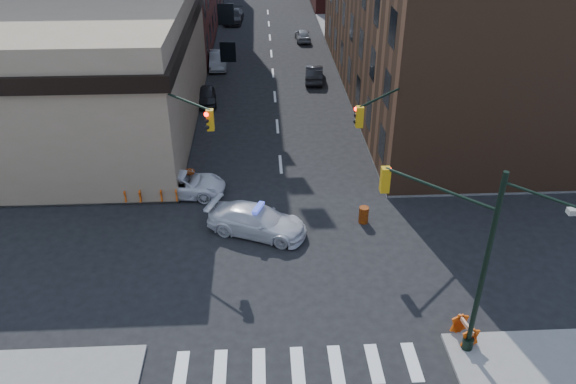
{
  "coord_description": "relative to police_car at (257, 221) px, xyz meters",
  "views": [
    {
      "loc": [
        -1.15,
        -22.0,
        16.93
      ],
      "look_at": [
        0.11,
        2.78,
        2.2
      ],
      "focal_mm": 35.0,
      "sensor_mm": 36.0,
      "label": 1
    }
  ],
  "objects": [
    {
      "name": "parked_car_enear",
      "position": [
        5.12,
        23.29,
        -0.07
      ],
      "size": [
        1.89,
        4.35,
        1.39
      ],
      "primitive_type": "imported",
      "rotation": [
        0.0,
        0.0,
        3.04
      ],
      "color": "black",
      "rests_on": "ground"
    },
    {
      "name": "ground",
      "position": [
        1.52,
        -2.35,
        -0.76
      ],
      "size": [
        140.0,
        140.0,
        0.0
      ],
      "primitive_type": "plane",
      "color": "black",
      "rests_on": "ground"
    },
    {
      "name": "signal_pole_se",
      "position": [
        7.56,
        -7.88,
        3.85
      ],
      "size": [
        5.4,
        5.27,
        8.0
      ],
      "rotation": [
        0.0,
        0.0,
        2.36
      ],
      "color": "black",
      "rests_on": "sidewalk_se"
    },
    {
      "name": "tree_ne_far",
      "position": [
        9.02,
        31.65,
        2.73
      ],
      "size": [
        3.0,
        3.0,
        4.85
      ],
      "color": "black",
      "rests_on": "sidewalk_ne"
    },
    {
      "name": "barricade_nw_a",
      "position": [
        -4.98,
        3.35,
        -0.19
      ],
      "size": [
        1.13,
        0.58,
        0.85
      ],
      "primitive_type": null,
      "rotation": [
        0.0,
        0.0,
        0.01
      ],
      "color": "#C43409",
      "rests_on": "sidewalk_nw"
    },
    {
      "name": "parked_car_wfar",
      "position": [
        -3.54,
        27.49,
        -0.02
      ],
      "size": [
        1.67,
        4.54,
        1.49
      ],
      "primitive_type": "imported",
      "rotation": [
        0.0,
        0.0,
        0.02
      ],
      "color": "#909498",
      "rests_on": "ground"
    },
    {
      "name": "sidewalk_nw",
      "position": [
        -21.48,
        30.4,
        -0.69
      ],
      "size": [
        34.0,
        54.5,
        0.15
      ],
      "primitive_type": "cube",
      "color": "gray",
      "rests_on": "ground"
    },
    {
      "name": "sidewalk_ne",
      "position": [
        24.52,
        30.4,
        -0.69
      ],
      "size": [
        34.0,
        54.5,
        0.15
      ],
      "primitive_type": "cube",
      "color": "gray",
      "rests_on": "ground"
    },
    {
      "name": "parked_car_wnear",
      "position": [
        -3.98,
        18.43,
        -0.13
      ],
      "size": [
        1.81,
        3.84,
        1.27
      ],
      "primitive_type": "imported",
      "rotation": [
        0.0,
        0.0,
        0.09
      ],
      "color": "black",
      "rests_on": "ground"
    },
    {
      "name": "pedestrian_b",
      "position": [
        -6.69,
        4.65,
        0.28
      ],
      "size": [
        1.0,
        0.86,
        1.78
      ],
      "primitive_type": "imported",
      "rotation": [
        0.0,
        0.0,
        -0.24
      ],
      "color": "black",
      "rests_on": "sidewalk_nw"
    },
    {
      "name": "pickup",
      "position": [
        -4.28,
        4.22,
        -0.08
      ],
      "size": [
        5.1,
        2.8,
        1.36
      ],
      "primitive_type": "imported",
      "rotation": [
        0.0,
        0.0,
        1.45
      ],
      "color": "white",
      "rests_on": "ground"
    },
    {
      "name": "tree_ne_near",
      "position": [
        9.02,
        23.65,
        2.73
      ],
      "size": [
        3.0,
        3.0,
        4.85
      ],
      "color": "black",
      "rests_on": "sidewalk_ne"
    },
    {
      "name": "police_car",
      "position": [
        0.0,
        0.0,
        0.0
      ],
      "size": [
        5.65,
        3.93,
        1.52
      ],
      "primitive_type": "imported",
      "rotation": [
        0.0,
        0.0,
        1.19
      ],
      "color": "silver",
      "rests_on": "ground"
    },
    {
      "name": "parked_car_wdeep",
      "position": [
        -2.65,
        44.43,
        -0.01
      ],
      "size": [
        2.43,
        5.29,
        1.5
      ],
      "primitive_type": "imported",
      "rotation": [
        0.0,
        0.0,
        -0.07
      ],
      "color": "black",
      "rests_on": "ground"
    },
    {
      "name": "pedestrian_a",
      "position": [
        -8.01,
        3.65,
        0.19
      ],
      "size": [
        0.69,
        0.67,
        1.6
      ],
      "primitive_type": "imported",
      "rotation": [
        0.0,
        0.0,
        -0.72
      ],
      "color": "black",
      "rests_on": "sidewalk_nw"
    },
    {
      "name": "barrel_road",
      "position": [
        5.73,
        0.73,
        -0.3
      ],
      "size": [
        0.62,
        0.62,
        0.93
      ],
      "primitive_type": "cylinder",
      "rotation": [
        0.0,
        0.0,
        -0.21
      ],
      "color": "red",
      "rests_on": "ground"
    },
    {
      "name": "barricade_nw_b",
      "position": [
        -6.98,
        3.35,
        -0.19
      ],
      "size": [
        1.16,
        0.65,
        0.84
      ],
      "primitive_type": null,
      "rotation": [
        0.0,
        0.0,
        -0.08
      ],
      "color": "red",
      "rests_on": "sidewalk_nw"
    },
    {
      "name": "pedestrian_c",
      "position": [
        -8.58,
        4.46,
        0.4
      ],
      "size": [
        1.25,
        1.07,
        2.01
      ],
      "primitive_type": "imported",
      "rotation": [
        0.0,
        0.0,
        0.6
      ],
      "color": "black",
      "rests_on": "sidewalk_nw"
    },
    {
      "name": "barrel_bank",
      "position": [
        -3.98,
        5.08,
        -0.22
      ],
      "size": [
        0.74,
        0.74,
        1.08
      ],
      "primitive_type": "cylinder",
      "rotation": [
        0.0,
        0.0,
        -0.26
      ],
      "color": "#EF570B",
      "rests_on": "ground"
    },
    {
      "name": "barricade_se_a",
      "position": [
        8.34,
        -8.15,
        -0.19
      ],
      "size": [
        0.78,
        1.22,
        0.85
      ],
      "primitive_type": null,
      "rotation": [
        0.0,
        0.0,
        1.78
      ],
      "color": "orange",
      "rests_on": "sidewalk_se"
    },
    {
      "name": "parked_car_efar",
      "position": [
        5.05,
        36.11,
        -0.13
      ],
      "size": [
        1.63,
        3.77,
        1.27
      ],
      "primitive_type": "imported",
      "rotation": [
        0.0,
        0.0,
        3.18
      ],
      "color": "gray",
      "rests_on": "ground"
    },
    {
      "name": "signal_pole_nw",
      "position": [
        -4.33,
        2.98,
        3.58
      ],
      "size": [
        3.58,
        3.67,
        8.0
      ],
      "rotation": [
        0.0,
        0.0,
        -0.79
      ],
      "color": "black",
      "rests_on": "sidewalk_nw"
    },
    {
      "name": "signal_pole_ne",
      "position": [
        7.36,
        3.0,
        3.58
      ],
      "size": [
        3.67,
        3.58,
        8.0
      ],
      "rotation": [
        0.0,
        0.0,
        -2.36
      ],
      "color": "black",
      "rests_on": "sidewalk_ne"
    },
    {
      "name": "commercial_row_ne",
      "position": [
        14.52,
        20.15,
        6.24
      ],
      "size": [
        14.0,
        34.0,
        14.0
      ],
      "primitive_type": "cube",
      "color": "#533421",
      "rests_on": "ground"
    },
    {
      "name": "bank_building",
      "position": [
        -15.48,
        14.15,
        3.74
      ],
      "size": [
        22.0,
        22.0,
        9.0
      ],
      "primitive_type": "cube",
      "color": "#9D8167",
      "rests_on": "ground"
    }
  ]
}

